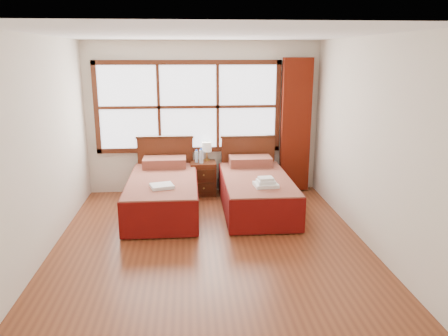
{
  "coord_description": "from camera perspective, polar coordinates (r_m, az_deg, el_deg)",
  "views": [
    {
      "loc": [
        -0.25,
        -5.27,
        2.39
      ],
      "look_at": [
        0.24,
        0.7,
        0.81
      ],
      "focal_mm": 35.0,
      "sensor_mm": 36.0,
      "label": 1
    }
  ],
  "objects": [
    {
      "name": "lamp",
      "position": [
        7.58,
        -2.26,
        2.71
      ],
      "size": [
        0.17,
        0.17,
        0.32
      ],
      "color": "gold",
      "rests_on": "nightstand"
    },
    {
      "name": "curtain",
      "position": [
        7.71,
        9.34,
        5.48
      ],
      "size": [
        0.5,
        0.16,
        2.3
      ],
      "primitive_type": "cube",
      "color": "#64170A",
      "rests_on": "wall_back"
    },
    {
      "name": "bottle_far",
      "position": [
        7.4,
        -2.99,
        1.54
      ],
      "size": [
        0.07,
        0.07,
        0.26
      ],
      "color": "silver",
      "rests_on": "nightstand"
    },
    {
      "name": "wall_left",
      "position": [
        5.66,
        -22.6,
        2.55
      ],
      "size": [
        0.0,
        4.5,
        4.5
      ],
      "primitive_type": "plane",
      "rotation": [
        1.57,
        0.0,
        1.57
      ],
      "color": "silver",
      "rests_on": "floor"
    },
    {
      "name": "towels_right",
      "position": [
        6.28,
        5.48,
        -1.94
      ],
      "size": [
        0.35,
        0.32,
        0.14
      ],
      "rotation": [
        0.0,
        0.0,
        0.1
      ],
      "color": "white",
      "rests_on": "bed_right"
    },
    {
      "name": "nightstand",
      "position": [
        7.56,
        -2.72,
        -1.35
      ],
      "size": [
        0.43,
        0.43,
        0.58
      ],
      "color": "#4D2111",
      "rests_on": "floor"
    },
    {
      "name": "window",
      "position": [
        7.53,
        -4.67,
        7.96
      ],
      "size": [
        3.16,
        0.06,
        1.56
      ],
      "color": "white",
      "rests_on": "wall_back"
    },
    {
      "name": "wall_right",
      "position": [
        5.83,
        18.16,
        3.29
      ],
      "size": [
        0.0,
        4.5,
        4.5
      ],
      "primitive_type": "plane",
      "rotation": [
        1.57,
        0.0,
        -1.57
      ],
      "color": "silver",
      "rests_on": "floor"
    },
    {
      "name": "towels_left",
      "position": [
        6.24,
        -8.12,
        -2.35
      ],
      "size": [
        0.37,
        0.34,
        0.05
      ],
      "rotation": [
        0.0,
        0.0,
        0.28
      ],
      "color": "white",
      "rests_on": "bed_left"
    },
    {
      "name": "bottle_near",
      "position": [
        7.47,
        -3.62,
        1.51
      ],
      "size": [
        0.06,
        0.06,
        0.22
      ],
      "color": "silver",
      "rests_on": "nightstand"
    },
    {
      "name": "ceiling",
      "position": [
        5.28,
        -2.03,
        17.08
      ],
      "size": [
        4.5,
        4.5,
        0.0
      ],
      "primitive_type": "plane",
      "rotation": [
        3.14,
        0.0,
        0.0
      ],
      "color": "white",
      "rests_on": "wall_back"
    },
    {
      "name": "bed_left",
      "position": [
        6.8,
        -7.94,
        -3.15
      ],
      "size": [
        1.05,
        2.07,
        1.02
      ],
      "color": "#391B0C",
      "rests_on": "floor"
    },
    {
      "name": "wall_back",
      "position": [
        7.6,
        -2.74,
        6.53
      ],
      "size": [
        4.0,
        0.0,
        4.0
      ],
      "primitive_type": "plane",
      "rotation": [
        1.57,
        0.0,
        0.0
      ],
      "color": "silver",
      "rests_on": "floor"
    },
    {
      "name": "bed_right",
      "position": [
        6.87,
        4.16,
        -2.9
      ],
      "size": [
        1.03,
        2.05,
        1.0
      ],
      "color": "#391B0C",
      "rests_on": "floor"
    },
    {
      "name": "floor",
      "position": [
        5.79,
        -1.79,
        -9.58
      ],
      "size": [
        4.5,
        4.5,
        0.0
      ],
      "primitive_type": "plane",
      "color": "brown",
      "rests_on": "ground"
    }
  ]
}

